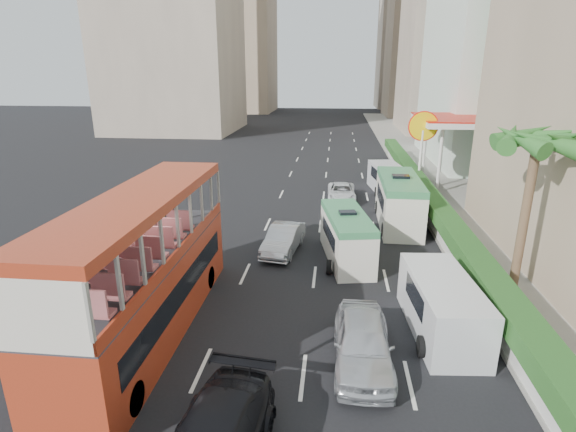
# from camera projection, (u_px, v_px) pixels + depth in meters

# --- Properties ---
(ground_plane) EXTENTS (200.00, 200.00, 0.00)m
(ground_plane) POSITION_uv_depth(u_px,v_px,m) (319.00, 340.00, 15.59)
(ground_plane) COLOR black
(ground_plane) RESTS_ON ground
(double_decker_bus) EXTENTS (2.50, 11.00, 5.06)m
(double_decker_bus) POSITION_uv_depth(u_px,v_px,m) (146.00, 266.00, 15.41)
(double_decker_bus) COLOR #AA3319
(double_decker_bus) RESTS_ON ground
(car_silver_lane_a) EXTENTS (2.03, 4.29, 1.36)m
(car_silver_lane_a) POSITION_uv_depth(u_px,v_px,m) (283.00, 251.00, 23.23)
(car_silver_lane_a) COLOR silver
(car_silver_lane_a) RESTS_ON ground
(car_silver_lane_b) EXTENTS (1.84, 4.52, 1.54)m
(car_silver_lane_b) POSITION_uv_depth(u_px,v_px,m) (362.00, 363.00, 14.37)
(car_silver_lane_b) COLOR silver
(car_silver_lane_b) RESTS_ON ground
(van_asset) EXTENTS (2.02, 4.25, 1.17)m
(van_asset) POSITION_uv_depth(u_px,v_px,m) (341.00, 200.00, 32.39)
(van_asset) COLOR silver
(van_asset) RESTS_ON ground
(minibus_near) EXTENTS (2.70, 5.56, 2.36)m
(minibus_near) POSITION_uv_depth(u_px,v_px,m) (347.00, 237.00, 21.93)
(minibus_near) COLOR silver
(minibus_near) RESTS_ON ground
(minibus_far) EXTENTS (2.24, 6.59, 2.91)m
(minibus_far) POSITION_uv_depth(u_px,v_px,m) (399.00, 202.00, 26.82)
(minibus_far) COLOR silver
(minibus_far) RESTS_ON ground
(panel_van_near) EXTENTS (2.39, 5.13, 1.99)m
(panel_van_near) POSITION_uv_depth(u_px,v_px,m) (442.00, 306.00, 15.84)
(panel_van_near) COLOR silver
(panel_van_near) RESTS_ON ground
(panel_van_far) EXTENTS (2.74, 5.24, 2.00)m
(panel_van_far) POSITION_uv_depth(u_px,v_px,m) (387.00, 179.00, 34.48)
(panel_van_far) COLOR silver
(panel_van_far) RESTS_ON ground
(sidewalk) EXTENTS (6.00, 120.00, 0.18)m
(sidewalk) POSITION_uv_depth(u_px,v_px,m) (436.00, 179.00, 38.30)
(sidewalk) COLOR #99968C
(sidewalk) RESTS_ON ground
(kerb_wall) EXTENTS (0.30, 44.00, 1.00)m
(kerb_wall) POSITION_uv_depth(u_px,v_px,m) (427.00, 209.00, 27.99)
(kerb_wall) COLOR silver
(kerb_wall) RESTS_ON sidewalk
(hedge) EXTENTS (1.10, 44.00, 0.70)m
(hedge) POSITION_uv_depth(u_px,v_px,m) (429.00, 196.00, 27.73)
(hedge) COLOR #2D6626
(hedge) RESTS_ON kerb_wall
(palm_tree) EXTENTS (0.36, 0.36, 6.40)m
(palm_tree) POSITION_uv_depth(u_px,v_px,m) (524.00, 219.00, 17.54)
(palm_tree) COLOR brown
(palm_tree) RESTS_ON sidewalk
(shell_station) EXTENTS (6.50, 8.00, 5.50)m
(shell_station) POSITION_uv_depth(u_px,v_px,m) (458.00, 152.00, 35.48)
(shell_station) COLOR silver
(shell_station) RESTS_ON ground
(tower_far_b) EXTENTS (14.00, 14.00, 40.00)m
(tower_far_b) POSITION_uv_depth(u_px,v_px,m) (410.00, 21.00, 106.02)
(tower_far_b) COLOR #B4A28E
(tower_far_b) RESTS_ON ground
(tower_left_b) EXTENTS (16.00, 16.00, 46.00)m
(tower_left_b) POSITION_uv_depth(u_px,v_px,m) (235.00, 1.00, 95.77)
(tower_left_b) COLOR tan
(tower_left_b) RESTS_ON ground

